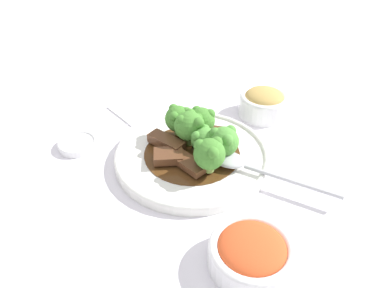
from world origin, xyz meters
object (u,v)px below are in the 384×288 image
Objects in this scene: broccoli_floret_1 at (189,125)px; broccoli_floret_5 at (202,120)px; side_bowl_kimchi at (251,253)px; beef_strip_0 at (168,156)px; sauce_dish at (78,144)px; beef_strip_2 at (166,142)px; serving_spoon at (239,163)px; beef_strip_1 at (214,137)px; broccoli_floret_4 at (204,139)px; broccoli_floret_2 at (178,118)px; broccoli_floret_3 at (209,153)px; side_bowl_appetizer at (264,103)px; beef_strip_3 at (188,163)px; main_plate at (192,155)px; broccoli_floret_0 at (224,141)px.

broccoli_floret_1 reaches higher than broccoli_floret_5.
broccoli_floret_1 is at bearing 64.24° from side_bowl_kimchi.
beef_strip_0 reaches higher than sauce_dish.
serving_spoon is (0.05, -0.12, -0.00)m from beef_strip_2.
beef_strip_1 is 0.08m from beef_strip_2.
broccoli_floret_2 is at bearing 85.40° from broccoli_floret_4.
side_bowl_appetizer is at bearing 15.03° from broccoli_floret_3.
broccoli_floret_1 is at bearing -169.58° from broccoli_floret_5.
beef_strip_2 reaches higher than beef_strip_1.
beef_strip_0 is 0.25m from side_bowl_appetizer.
beef_strip_2 is 0.07m from beef_strip_3.
side_bowl_kimchi is at bearing -118.08° from broccoli_floret_3.
serving_spoon is (0.01, -0.07, -0.02)m from broccoli_floret_4.
side_bowl_kimchi reaches higher than beef_strip_0.
broccoli_floret_5 is at bearing 27.99° from main_plate.
broccoli_floret_1 is 0.21m from sauce_dish.
broccoli_floret_5 is at bearing -40.30° from sauce_dish.
side_bowl_appetizer is (0.19, 0.02, -0.02)m from broccoli_floret_4.
main_plate is at bearing -178.58° from side_bowl_appetizer.
beef_strip_0 is 0.54× the size of side_bowl_kimchi.
broccoli_floret_3 reaches higher than beef_strip_3.
sauce_dish is at bearing 120.15° from serving_spoon.
broccoli_floret_3 is 0.28× the size of serving_spoon.
broccoli_floret_4 reaches higher than serving_spoon.
beef_strip_3 is 1.21× the size of broccoli_floret_0.
broccoli_floret_4 is at bearing -94.60° from broccoli_floret_2.
broccoli_floret_1 is (-0.02, 0.06, 0.01)m from broccoli_floret_0.
broccoli_floret_2 is at bearing -39.87° from sauce_dish.
beef_strip_1 is 0.84× the size of beef_strip_2.
beef_strip_3 is 1.31× the size of broccoli_floret_5.
main_plate is 0.21m from side_bowl_appetizer.
broccoli_floret_5 is at bearing 89.70° from beef_strip_1.
broccoli_floret_0 is 0.27m from sauce_dish.
beef_strip_1 is at bearing 73.09° from serving_spoon.
side_bowl_appetizer is (0.25, -0.01, 0.00)m from beef_strip_0.
broccoli_floret_0 is at bearing -60.69° from beef_strip_2.
main_plate is 4.49× the size of beef_strip_1.
broccoli_floret_2 reaches higher than beef_strip_2.
side_bowl_appetizer is (0.30, 0.21, 0.01)m from side_bowl_kimchi.
beef_strip_3 is 1.07× the size of broccoli_floret_1.
side_bowl_kimchi is (-0.06, -0.18, -0.00)m from beef_strip_3.
serving_spoon is (0.01, -0.10, -0.03)m from broccoli_floret_1.
beef_strip_0 is at bearing 76.54° from side_bowl_kimchi.
broccoli_floret_5 is at bearing 57.69° from side_bowl_kimchi.
side_bowl_appetizer is at bearing -4.29° from broccoli_floret_1.
broccoli_floret_4 is (-0.04, -0.01, 0.02)m from beef_strip_1.
main_plate is at bearing 176.13° from beef_strip_1.
broccoli_floret_4 is at bearing -174.13° from side_bowl_appetizer.
beef_strip_1 is at bearing -9.03° from beef_strip_0.
main_plate is 0.21m from sauce_dish.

